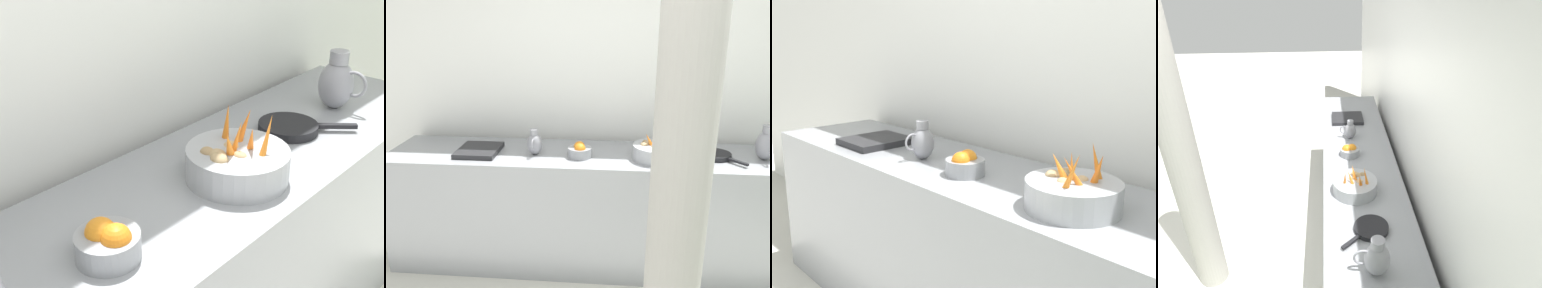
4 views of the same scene
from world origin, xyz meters
The scene contains 5 objects.
prep_counter centered at (-1.51, -0.19, 0.46)m, with size 0.65×3.28×0.92m, color gray.
vegetable_colander centered at (-1.44, 0.18, 0.98)m, with size 0.34×0.34×0.24m.
orange_bowl centered at (-1.43, -0.37, 0.97)m, with size 0.17×0.17×0.11m.
metal_pitcher_short centered at (-1.46, -0.71, 1.00)m, with size 0.16×0.11×0.19m.
counter_sink_basin centered at (-1.46, -1.14, 0.94)m, with size 0.34×0.30×0.04m, color #232326.
Camera 3 is at (-0.13, 1.02, 1.52)m, focal length 42.37 mm.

